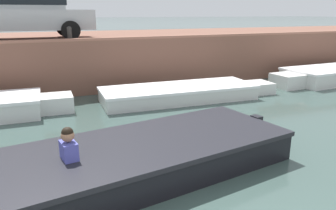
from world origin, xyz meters
The scene contains 8 objects.
ground_plane centered at (0.00, 4.60, 0.00)m, with size 400.00×400.00×0.00m, color #384C47.
far_quay_wall centered at (0.00, 12.20, 0.86)m, with size 60.00×6.00×1.73m, color brown.
far_wall_coping centered at (0.00, 9.32, 1.77)m, with size 60.00×0.24×0.08m, color #925F4C.
boat_moored_central_white centered at (2.72, 7.48, 0.22)m, with size 5.65×1.89×0.43m.
boat_moored_east_white centered at (9.15, 7.62, 0.28)m, with size 5.29×1.93×0.56m.
motorboat_passing centered at (-0.67, 3.39, 0.27)m, with size 7.00×2.74×1.02m.
car_left_inner_silver centered at (-1.50, 10.79, 2.57)m, with size 4.36×2.00×1.54m.
mooring_bollard_mid centered at (-0.33, 9.45, 1.97)m, with size 0.15×0.15×0.45m.
Camera 1 is at (-1.66, -1.23, 2.56)m, focal length 35.00 mm.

